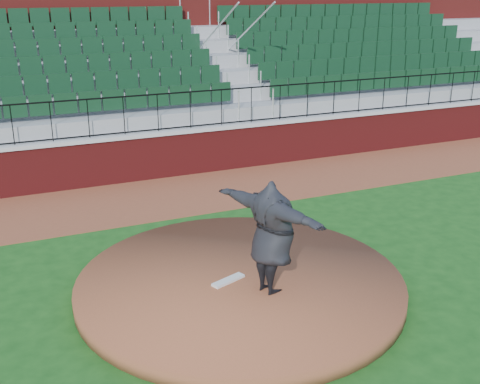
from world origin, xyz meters
name	(u,v)px	position (x,y,z in m)	size (l,w,h in m)	color
ground	(274,287)	(0.00, 0.00, 0.00)	(90.00, 90.00, 0.00)	#154714
warning_track	(179,194)	(0.00, 5.40, 0.01)	(34.00, 3.20, 0.01)	brown
field_wall	(160,156)	(0.00, 7.00, 0.60)	(34.00, 0.35, 1.20)	maroon
wall_cap	(159,133)	(0.00, 7.00, 1.25)	(34.00, 0.45, 0.10)	#B7B7B7
wall_railing	(158,113)	(0.00, 7.00, 1.80)	(34.00, 0.05, 1.00)	black
seating_stands	(132,80)	(0.00, 9.72, 2.30)	(34.00, 5.10, 4.60)	gray
concourse_wall	(111,56)	(0.00, 12.52, 2.75)	(34.00, 0.50, 5.50)	maroon
pitchers_mound	(240,284)	(-0.59, 0.14, 0.12)	(5.65, 5.65, 0.25)	brown
pitching_rubber	(228,280)	(-0.84, 0.08, 0.27)	(0.64, 0.16, 0.04)	silver
pitcher	(272,237)	(-0.32, -0.49, 1.21)	(2.36, 0.64, 1.92)	black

